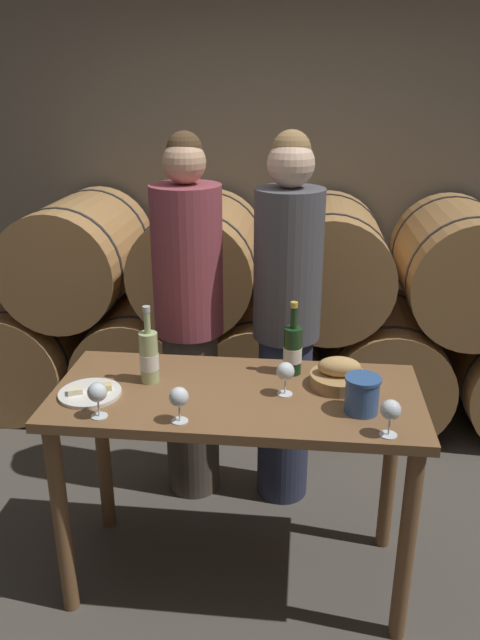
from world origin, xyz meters
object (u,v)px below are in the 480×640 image
(person_right, at_px, (286,322))
(blue_crock, at_px, (362,393))
(wine_glass_center, at_px, (285,372))
(wine_bottle_white, at_px, (149,356))
(bread_basket, at_px, (339,375))
(wine_bottle_red, at_px, (293,350))
(person_left, at_px, (189,322))
(tasting_table, at_px, (237,424))
(wine_glass_right, at_px, (391,411))
(cheese_plate, at_px, (90,393))
(wine_glass_left, at_px, (179,398))
(wine_glass_far_left, at_px, (97,393))

(person_right, height_order, blue_crock, person_right)
(person_right, height_order, wine_glass_center, person_right)
(wine_bottle_white, relative_size, bread_basket, 1.42)
(wine_bottle_red, xyz_separation_m, wine_glass_center, (-0.02, -0.19, -0.01))
(bread_basket, bearing_deg, person_right, 113.42)
(person_left, xyz_separation_m, wine_bottle_red, (0.51, -0.42, 0.06))
(wine_bottle_white, bearing_deg, person_left, 84.25)
(person_right, bearing_deg, blue_crock, -67.35)
(tasting_table, relative_size, wine_bottle_red, 4.61)
(person_left, relative_size, wine_bottle_red, 5.86)
(tasting_table, xyz_separation_m, person_left, (-0.30, 0.61, 0.19))
(wine_glass_right, bearing_deg, cheese_plate, 171.03)
(bread_basket, distance_m, wine_glass_center, 0.23)
(wine_bottle_white, distance_m, wine_glass_left, 0.35)
(wine_bottle_white, bearing_deg, wine_glass_center, -5.57)
(wine_glass_far_left, bearing_deg, wine_glass_left, -0.47)
(tasting_table, bearing_deg, wine_bottle_white, 171.10)
(wine_glass_center, distance_m, wine_glass_right, 0.45)
(wine_glass_left, bearing_deg, cheese_plate, 157.31)
(cheese_plate, distance_m, wine_glass_center, 0.75)
(person_right, relative_size, bread_basket, 8.10)
(cheese_plate, bearing_deg, wine_glass_right, -8.97)
(tasting_table, height_order, person_right, person_right)
(person_right, bearing_deg, person_left, -179.98)
(person_right, bearing_deg, wine_bottle_white, -133.14)
(bread_basket, distance_m, cheese_plate, 0.97)
(wine_bottle_red, bearing_deg, bread_basket, -27.78)
(person_left, xyz_separation_m, wine_glass_right, (0.85, -0.87, 0.05))
(cheese_plate, bearing_deg, tasting_table, 8.59)
(bread_basket, height_order, wine_glass_center, wine_glass_center)
(tasting_table, relative_size, blue_crock, 10.33)
(person_left, relative_size, bread_basket, 8.06)
(wine_glass_left, bearing_deg, wine_glass_right, -1.18)
(tasting_table, distance_m, person_right, 0.67)
(person_left, bearing_deg, tasting_table, -64.10)
(person_left, distance_m, bread_basket, 0.87)
(person_left, xyz_separation_m, wine_glass_center, (0.48, -0.61, 0.05))
(blue_crock, height_order, wine_glass_far_left, blue_crock)
(person_left, height_order, bread_basket, person_left)
(wine_bottle_white, height_order, cheese_plate, wine_bottle_white)
(tasting_table, distance_m, wine_bottle_white, 0.44)
(cheese_plate, bearing_deg, wine_glass_far_left, -60.78)
(wine_glass_center, bearing_deg, wine_bottle_white, 174.43)
(tasting_table, relative_size, wine_glass_center, 10.66)
(tasting_table, height_order, wine_bottle_white, wine_bottle_white)
(bread_basket, bearing_deg, wine_glass_center, -156.35)
(person_right, xyz_separation_m, wine_glass_far_left, (-0.64, -0.85, 0.04))
(tasting_table, distance_m, wine_glass_center, 0.30)
(bread_basket, height_order, wine_glass_far_left, wine_glass_far_left)
(person_left, height_order, cheese_plate, person_left)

